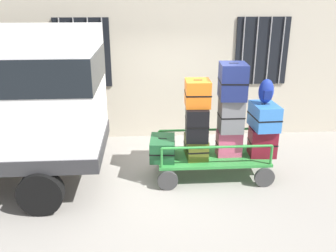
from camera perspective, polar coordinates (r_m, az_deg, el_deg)
ground_plane at (r=6.88m, az=0.55°, el=-7.84°), size 40.00×40.00×0.00m
building_wall at (r=8.35m, az=-0.58°, el=15.05°), size 12.00×0.38×5.00m
luggage_cart at (r=6.81m, az=6.90°, el=-5.19°), size 2.07×1.03×0.41m
cart_railing at (r=6.66m, az=7.03°, el=-2.24°), size 1.96×0.89×0.37m
suitcase_left_bottom at (r=6.59m, az=-0.86°, el=-3.46°), size 0.50×0.70×0.38m
suitcase_midleft_bottom at (r=6.66m, az=4.41°, el=-3.27°), size 0.40×0.60×0.38m
suitcase_midleft_middle at (r=6.48m, az=4.51°, el=0.68°), size 0.44×0.71×0.59m
suitcase_midleft_top at (r=6.31m, az=4.66°, el=5.17°), size 0.45×0.49×0.46m
suitcase_center_bottom at (r=6.75m, az=9.55°, el=-2.67°), size 0.46×0.29×0.48m
suitcase_center_middle at (r=6.55m, az=9.86°, el=1.65°), size 0.42×0.39×0.61m
suitcase_center_top at (r=6.41m, az=10.13°, el=6.95°), size 0.50×0.58×0.62m
suitcase_midright_bottom at (r=6.88m, az=14.60°, el=-2.43°), size 0.50×0.44×0.52m
suitcase_midright_middle at (r=6.74m, az=14.87°, el=1.50°), size 0.46×0.66×0.45m
backpack at (r=6.65m, az=15.15°, el=5.25°), size 0.27×0.22×0.44m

